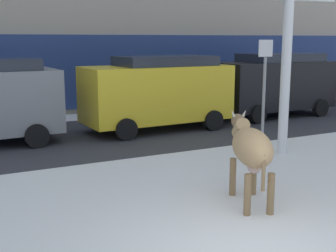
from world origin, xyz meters
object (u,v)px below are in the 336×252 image
(car_yellow_van, at_px, (158,91))
(car_black_van, at_px, (274,83))
(pedestrian_near_billboard, at_px, (132,91))
(street_sign, at_px, (264,84))
(cow_tan, at_px, (251,148))

(car_yellow_van, relative_size, car_black_van, 1.00)
(car_yellow_van, bearing_deg, pedestrian_near_billboard, 81.58)
(car_black_van, relative_size, pedestrian_near_billboard, 2.70)
(car_black_van, relative_size, street_sign, 1.65)
(pedestrian_near_billboard, bearing_deg, car_black_van, -32.49)
(street_sign, bearing_deg, car_yellow_van, 116.92)
(car_black_van, bearing_deg, car_yellow_van, -175.49)
(cow_tan, distance_m, street_sign, 4.63)
(car_black_van, xyz_separation_m, street_sign, (-3.36, -3.58, 0.43))
(car_yellow_van, xyz_separation_m, street_sign, (1.62, -3.18, 0.43))
(cow_tan, height_order, pedestrian_near_billboard, pedestrian_near_billboard)
(pedestrian_near_billboard, distance_m, street_sign, 6.58)
(car_black_van, xyz_separation_m, pedestrian_near_billboard, (-4.49, 2.86, -0.36))
(cow_tan, relative_size, car_yellow_van, 0.41)
(car_yellow_van, distance_m, pedestrian_near_billboard, 3.31)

